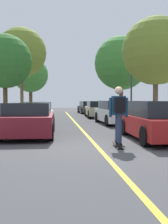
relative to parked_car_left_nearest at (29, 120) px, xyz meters
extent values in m
plane|color=#424244|center=(2.30, -2.55, -0.65)|extent=(80.00, 80.00, 0.00)
cube|color=gold|center=(2.30, 1.45, -0.64)|extent=(0.12, 39.20, 0.01)
cube|color=maroon|center=(0.00, 0.02, -0.13)|extent=(1.93, 4.24, 0.68)
cube|color=black|center=(0.00, -0.08, 0.44)|extent=(1.68, 2.45, 0.45)
cylinder|color=black|center=(0.87, -1.40, -0.33)|extent=(0.23, 0.64, 0.64)
cylinder|color=black|center=(0.90, 1.43, -0.33)|extent=(0.23, 0.64, 0.64)
cylinder|color=black|center=(-0.87, 1.44, -0.33)|extent=(0.23, 0.64, 0.64)
cube|color=#B7B7BC|center=(0.00, 5.70, -0.14)|extent=(1.90, 4.65, 0.64)
cube|color=black|center=(0.00, 5.60, 0.42)|extent=(1.63, 2.72, 0.48)
cylinder|color=black|center=(0.87, 4.13, -0.33)|extent=(0.24, 0.65, 0.64)
cylinder|color=black|center=(-0.76, 4.07, -0.33)|extent=(0.24, 0.65, 0.64)
cylinder|color=black|center=(0.76, 7.32, -0.33)|extent=(0.24, 0.65, 0.64)
cylinder|color=black|center=(-0.87, 7.26, -0.33)|extent=(0.24, 0.65, 0.64)
cube|color=maroon|center=(4.60, -1.53, -0.14)|extent=(1.81, 4.10, 0.66)
cube|color=black|center=(4.59, -1.72, 0.47)|extent=(1.57, 2.41, 0.55)
cylinder|color=black|center=(3.83, -0.19, -0.33)|extent=(0.24, 0.65, 0.64)
cylinder|color=black|center=(5.43, -0.22, -0.33)|extent=(0.24, 0.65, 0.64)
cylinder|color=black|center=(3.77, -2.84, -0.33)|extent=(0.24, 0.65, 0.64)
cube|color=white|center=(4.60, 4.89, -0.11)|extent=(1.85, 4.33, 0.70)
cube|color=black|center=(4.60, 4.92, 0.48)|extent=(1.60, 2.81, 0.49)
cylinder|color=black|center=(3.75, 6.29, -0.33)|extent=(0.24, 0.65, 0.64)
cylinder|color=black|center=(5.34, 6.35, -0.33)|extent=(0.24, 0.65, 0.64)
cylinder|color=black|center=(3.86, 3.42, -0.33)|extent=(0.24, 0.65, 0.64)
cylinder|color=black|center=(5.44, 3.48, -0.33)|extent=(0.24, 0.65, 0.64)
cube|color=#BCAD89|center=(4.60, 11.17, -0.13)|extent=(2.04, 4.64, 0.66)
cube|color=black|center=(4.59, 11.02, 0.44)|extent=(1.76, 3.09, 0.49)
cylinder|color=black|center=(3.77, 12.79, -0.33)|extent=(0.24, 0.65, 0.64)
cylinder|color=black|center=(5.53, 12.73, -0.33)|extent=(0.24, 0.65, 0.64)
cylinder|color=black|center=(3.66, 9.62, -0.33)|extent=(0.24, 0.65, 0.64)
cylinder|color=black|center=(5.42, 9.56, -0.33)|extent=(0.24, 0.65, 0.64)
cube|color=#38383D|center=(4.60, 17.71, -0.16)|extent=(1.97, 4.63, 0.61)
cube|color=black|center=(4.61, 17.47, 0.40)|extent=(1.69, 3.09, 0.51)
cylinder|color=black|center=(3.70, 19.27, -0.33)|extent=(0.24, 0.65, 0.64)
cylinder|color=black|center=(5.38, 19.33, -0.33)|extent=(0.24, 0.65, 0.64)
cylinder|color=black|center=(3.81, 16.10, -0.33)|extent=(0.24, 0.65, 0.64)
cylinder|color=black|center=(5.49, 16.16, -0.33)|extent=(0.24, 0.65, 0.64)
cylinder|color=#4C3823|center=(-1.91, 5.64, 0.89)|extent=(0.26, 0.26, 2.80)
sphere|color=#2D6B28|center=(-1.91, 5.64, 3.07)|extent=(3.20, 3.20, 3.20)
cylinder|color=brown|center=(-1.91, 13.63, 1.48)|extent=(0.29, 0.29, 3.98)
sphere|color=olive|center=(-1.91, 13.63, 5.00)|extent=(4.41, 4.41, 4.41)
cylinder|color=#4C3823|center=(-1.91, 22.31, 1.00)|extent=(0.41, 0.41, 3.01)
sphere|color=#3D7F33|center=(-1.91, 22.31, 3.85)|extent=(4.27, 4.27, 4.27)
cylinder|color=brown|center=(6.51, 3.43, 0.93)|extent=(0.27, 0.27, 2.87)
sphere|color=olive|center=(6.51, 3.43, 3.44)|extent=(3.69, 3.69, 3.69)
cylinder|color=#4C3823|center=(6.51, 11.04, 1.04)|extent=(0.33, 0.33, 3.09)
sphere|color=#3D7F33|center=(6.51, 11.04, 3.83)|extent=(4.44, 4.44, 4.44)
cylinder|color=#38383D|center=(6.35, 7.52, 1.79)|extent=(0.12, 0.12, 4.58)
cube|color=#EAE5C6|center=(6.35, 7.52, 4.20)|extent=(0.36, 0.24, 0.20)
cube|color=black|center=(2.92, -2.86, -0.55)|extent=(0.26, 0.85, 0.02)
cylinder|color=beige|center=(2.84, -2.52, -0.62)|extent=(0.03, 0.06, 0.06)
cylinder|color=beige|center=(3.03, -2.53, -0.62)|extent=(0.03, 0.06, 0.06)
cylinder|color=beige|center=(2.81, -3.20, -0.62)|extent=(0.03, 0.06, 0.06)
cylinder|color=beige|center=(3.00, -3.21, -0.62)|extent=(0.03, 0.06, 0.06)
cube|color=#99999E|center=(2.93, -2.52, -0.58)|extent=(0.10, 0.04, 0.02)
cube|color=#99999E|center=(2.90, -3.20, -0.58)|extent=(0.10, 0.04, 0.02)
cube|color=black|center=(2.93, -2.64, -0.51)|extent=(0.11, 0.26, 0.06)
cube|color=black|center=(2.91, -3.08, -0.51)|extent=(0.11, 0.26, 0.06)
cylinder|color=#283351|center=(2.92, -2.74, -0.05)|extent=(0.16, 0.16, 0.87)
cylinder|color=#283351|center=(2.91, -2.99, -0.05)|extent=(0.16, 0.16, 0.87)
cube|color=navy|center=(2.92, -2.86, 0.61)|extent=(0.41, 0.24, 0.57)
sphere|color=tan|center=(2.92, -2.86, 1.06)|extent=(0.23, 0.23, 0.23)
cylinder|color=navy|center=(2.67, -2.85, 0.55)|extent=(0.09, 0.09, 0.58)
cylinder|color=navy|center=(3.16, -2.88, 0.55)|extent=(0.09, 0.09, 0.58)
cube|color=black|center=(2.91, -3.06, 0.63)|extent=(0.31, 0.19, 0.44)
camera|label=1|loc=(1.03, -10.62, 0.77)|focal=42.59mm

